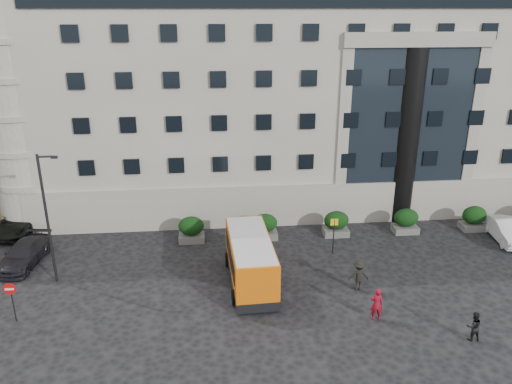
% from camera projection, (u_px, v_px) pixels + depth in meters
% --- Properties ---
extents(ground, '(120.00, 120.00, 0.00)m').
position_uv_depth(ground, '(259.00, 298.00, 28.46)').
color(ground, black).
rests_on(ground, ground).
extents(civic_building, '(44.00, 24.00, 18.00)m').
position_uv_depth(civic_building, '(300.00, 82.00, 46.36)').
color(civic_building, '#9D988B').
rests_on(civic_building, ground).
extents(entrance_column, '(1.80, 1.80, 13.00)m').
position_uv_depth(entrance_column, '(406.00, 138.00, 36.85)').
color(entrance_column, black).
rests_on(entrance_column, ground).
extents(hedge_a, '(1.80, 1.26, 1.84)m').
position_uv_depth(hedge_a, '(191.00, 229.00, 35.06)').
color(hedge_a, '#50504E').
rests_on(hedge_a, ground).
extents(hedge_b, '(1.80, 1.26, 1.84)m').
position_uv_depth(hedge_b, '(265.00, 226.00, 35.52)').
color(hedge_b, '#50504E').
rests_on(hedge_b, ground).
extents(hedge_c, '(1.80, 1.26, 1.84)m').
position_uv_depth(hedge_c, '(336.00, 223.00, 35.98)').
color(hedge_c, '#50504E').
rests_on(hedge_c, ground).
extents(hedge_d, '(1.80, 1.26, 1.84)m').
position_uv_depth(hedge_d, '(406.00, 221.00, 36.43)').
color(hedge_d, '#50504E').
rests_on(hedge_d, ground).
extents(hedge_e, '(1.80, 1.26, 1.84)m').
position_uv_depth(hedge_e, '(474.00, 218.00, 36.89)').
color(hedge_e, '#50504E').
rests_on(hedge_e, ground).
extents(street_lamp, '(1.16, 0.18, 8.00)m').
position_uv_depth(street_lamp, '(48.00, 215.00, 28.68)').
color(street_lamp, '#262628').
rests_on(street_lamp, ground).
extents(bus_stop_sign, '(0.50, 0.08, 2.52)m').
position_uv_depth(bus_stop_sign, '(334.00, 230.00, 33.00)').
color(bus_stop_sign, '#262628').
rests_on(bus_stop_sign, ground).
extents(no_entry_sign, '(0.64, 0.16, 2.32)m').
position_uv_depth(no_entry_sign, '(11.00, 294.00, 25.77)').
color(no_entry_sign, '#262628').
rests_on(no_entry_sign, ground).
extents(minibus, '(2.87, 7.04, 2.90)m').
position_uv_depth(minibus, '(250.00, 259.00, 29.52)').
color(minibus, orange).
rests_on(minibus, ground).
extents(red_truck, '(3.18, 5.62, 2.86)m').
position_uv_depth(red_truck, '(40.00, 179.00, 43.57)').
color(red_truck, maroon).
rests_on(red_truck, ground).
extents(parked_car_c, '(2.64, 5.12, 1.42)m').
position_uv_depth(parked_car_c, '(24.00, 254.00, 32.00)').
color(parked_car_c, black).
rests_on(parked_car_c, ground).
extents(parked_car_d, '(3.12, 5.89, 1.58)m').
position_uv_depth(parked_car_d, '(21.00, 221.00, 36.79)').
color(parked_car_d, black).
rests_on(parked_car_d, ground).
extents(white_taxi, '(2.03, 4.63, 1.48)m').
position_uv_depth(white_taxi, '(506.00, 231.00, 35.23)').
color(white_taxi, white).
rests_on(white_taxi, ground).
extents(pedestrian_a, '(0.70, 0.48, 1.85)m').
position_uv_depth(pedestrian_a, '(377.00, 304.00, 26.24)').
color(pedestrian_a, maroon).
rests_on(pedestrian_a, ground).
extents(pedestrian_b, '(0.77, 0.61, 1.56)m').
position_uv_depth(pedestrian_b, '(474.00, 326.00, 24.66)').
color(pedestrian_b, black).
rests_on(pedestrian_b, ground).
extents(pedestrian_c, '(1.25, 0.77, 1.86)m').
position_uv_depth(pedestrian_c, '(359.00, 275.00, 29.01)').
color(pedestrian_c, black).
rests_on(pedestrian_c, ground).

